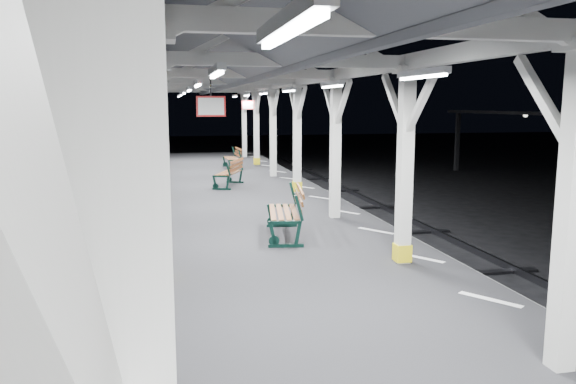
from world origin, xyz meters
name	(u,v)px	position (x,y,z in m)	size (l,w,h in m)	color
platform	(321,350)	(0.00, 0.00, 0.50)	(6.00, 50.00, 1.00)	black
hazard_stripes_left	(126,329)	(-2.45, 0.00, 1.00)	(1.00, 48.00, 0.01)	silver
hazard_stripes_right	(490,299)	(2.45, 0.00, 1.00)	(1.00, 48.00, 0.01)	silver
canopy	(324,32)	(0.00, -0.01, 4.56)	(5.40, 49.00, 4.65)	beige
bench_mid	(289,211)	(0.51, 4.31, 1.54)	(0.98, 1.97, 1.02)	black
bench_far	(231,172)	(0.15, 11.67, 1.49)	(1.19, 1.79, 0.91)	black
bench_extra	(234,158)	(0.86, 16.89, 1.47)	(0.68, 1.64, 0.87)	black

